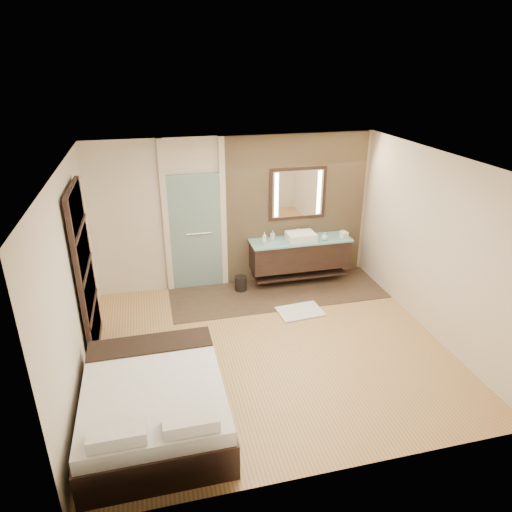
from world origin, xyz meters
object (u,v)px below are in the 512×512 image
object	(u,v)px
waste_bin	(241,284)
bed	(155,403)
vanity	(300,254)
mirror_unit	(298,194)

from	to	relation	value
waste_bin	bed	bearing A→B (deg)	-118.34
bed	waste_bin	bearing A→B (deg)	61.63
vanity	bed	xyz separation A→B (m)	(-2.75, -3.08, -0.27)
mirror_unit	waste_bin	bearing A→B (deg)	-164.80
vanity	mirror_unit	distance (m)	1.10
vanity	mirror_unit	bearing A→B (deg)	90.00
vanity	waste_bin	bearing A→B (deg)	-176.55
vanity	waste_bin	size ratio (longest dim) A/B	6.80
vanity	bed	distance (m)	4.13
vanity	waste_bin	xyz separation A→B (m)	(-1.13, -0.07, -0.44)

